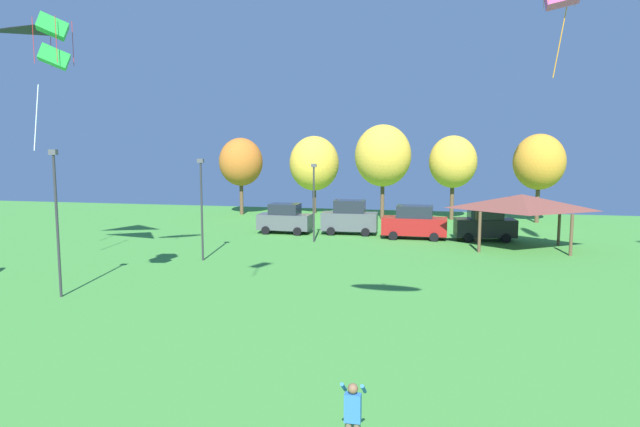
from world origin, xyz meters
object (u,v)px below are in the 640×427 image
Objects in this scene: treeline_tree_4 at (539,162)px; kite_flying_11 at (52,61)px; kite_flying_1 at (53,42)px; parked_car_rightmost_in_row at (485,224)px; light_post_1 at (314,198)px; parked_car_second_from_left at (350,218)px; parked_car_third_from_left at (415,222)px; park_pavilion at (522,202)px; treeline_tree_2 at (383,156)px; parked_car_leftmost at (285,219)px; treeline_tree_1 at (314,164)px; light_post_3 at (202,203)px; treeline_tree_0 at (241,162)px; light_post_0 at (57,215)px; person_standing_far_right at (353,415)px; treeline_tree_3 at (453,162)px.

kite_flying_11 is at bearing -138.11° from treeline_tree_4.
kite_flying_1 is 9.29m from kite_flying_11.
parked_car_rightmost_in_row is 12.40m from light_post_1.
parked_car_third_from_left is at bearing -14.70° from parked_car_second_from_left.
light_post_1 is (-13.89, -0.37, 0.07)m from park_pavilion.
treeline_tree_2 is at bearing 76.05° from light_post_1.
parked_car_leftmost is 0.53× the size of treeline_tree_1.
parked_car_rightmost_in_row is at bearing -6.57° from parked_car_second_from_left.
park_pavilion is 1.28× the size of light_post_1.
park_pavilion is 20.55m from light_post_3.
treeline_tree_2 is (3.37, 13.59, 2.66)m from light_post_1.
kite_flying_1 reaches higher than treeline_tree_2.
parked_car_second_from_left is 18.48m from treeline_tree_4.
parked_car_leftmost is 0.55× the size of treeline_tree_0.
parked_car_leftmost is 0.58× the size of park_pavilion.
parked_car_leftmost is at bearing 132.54° from light_post_1.
kite_flying_1 is 0.47× the size of parked_car_rightmost_in_row.
parked_car_rightmost_in_row is 0.66× the size of light_post_0.
parked_car_third_from_left is at bearing -52.05° from treeline_tree_1.
kite_flying_1 is at bearing -93.49° from treeline_tree_1.
treeline_tree_1 reaches higher than light_post_1.
parked_car_second_from_left reaches higher than person_standing_far_right.
parked_car_leftmost is 23.00m from treeline_tree_4.
light_post_1 is at bearing 57.08° from light_post_3.
treeline_tree_2 is at bearing 68.55° from light_post_3.
treeline_tree_1 reaches higher than parked_car_rightmost_in_row.
treeline_tree_3 is at bearing 50.88° from kite_flying_11.
kite_flying_1 is 0.27× the size of treeline_tree_0.
treeline_tree_3 is 0.98× the size of treeline_tree_4.
kite_flying_1 is 29.92m from parked_car_rightmost_in_row.
light_post_1 is at bearing -172.39° from parked_car_rightmost_in_row.
treeline_tree_1 is (-0.64, 13.06, 3.82)m from parked_car_leftmost.
person_standing_far_right is at bearing -93.58° from treeline_tree_3.
treeline_tree_2 is (-10.52, 13.22, 2.72)m from park_pavilion.
parked_car_second_from_left is 5.08m from parked_car_third_from_left.
kite_flying_11 is 1.03× the size of parked_car_third_from_left.
treeline_tree_0 is (1.05, 25.60, -6.06)m from kite_flying_11.
kite_flying_1 is 24.45m from parked_car_leftmost.
kite_flying_1 reaches higher than treeline_tree_0.
kite_flying_11 is 0.56× the size of treeline_tree_2.
person_standing_far_right is 30.63m from parked_car_rightmost_in_row.
treeline_tree_2 is at bearing 128.52° from park_pavilion.
light_post_1 is (7.91, 16.67, -0.57)m from light_post_0.
treeline_tree_3 is at bearing 56.49° from light_post_3.
treeline_tree_1 is at bearing 102.73° from light_post_1.
park_pavilion is 0.91× the size of treeline_tree_4.
treeline_tree_0 is 13.86m from treeline_tree_2.
treeline_tree_2 is (6.44, 10.25, 4.66)m from parked_car_leftmost.
person_standing_far_right is 0.37× the size of kite_flying_11.
kite_flying_1 reaches higher than treeline_tree_4.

